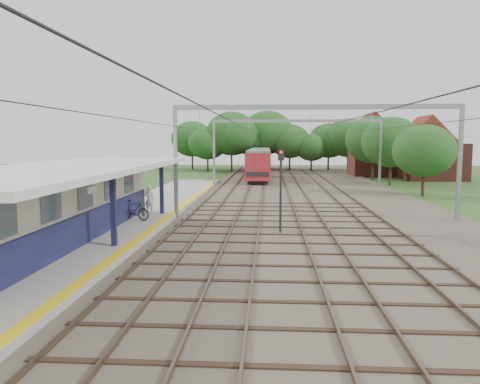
{
  "coord_description": "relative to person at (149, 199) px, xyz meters",
  "views": [
    {
      "loc": [
        0.77,
        -13.42,
        4.87
      ],
      "look_at": [
        -1.1,
        16.08,
        1.6
      ],
      "focal_mm": 35.0,
      "sensor_mm": 36.0,
      "label": 1
    }
  ],
  "objects": [
    {
      "name": "yellow_stripe",
      "position": [
        1.43,
        -1.0,
        -0.87
      ],
      "size": [
        0.45,
        52.0,
        0.01
      ],
      "primitive_type": "cube",
      "color": "yellow",
      "rests_on": "platform"
    },
    {
      "name": "ballast_bed",
      "position": [
        10.68,
        15.0,
        -1.18
      ],
      "size": [
        18.0,
        90.0,
        0.1
      ],
      "primitive_type": "cube",
      "color": "#473D33",
      "rests_on": "ground"
    },
    {
      "name": "house_near",
      "position": [
        27.68,
        31.0,
        1.76
      ],
      "size": [
        7.0,
        6.12,
        7.89
      ],
      "color": "brown",
      "rests_on": "ground"
    },
    {
      "name": "person",
      "position": [
        0.0,
        0.0,
        0.0
      ],
      "size": [
        0.71,
        0.53,
        1.75
      ],
      "primitive_type": "imported",
      "rotation": [
        0.0,
        0.0,
        2.95
      ],
      "color": "beige",
      "rests_on": "platform"
    },
    {
      "name": "tree_band",
      "position": [
        10.52,
        42.12,
        3.7
      ],
      "size": [
        31.72,
        30.88,
        8.82
      ],
      "color": "#382619",
      "rests_on": "ground"
    },
    {
      "name": "canopy",
      "position": [
        -1.09,
        -9.0,
        2.42
      ],
      "size": [
        6.4,
        20.0,
        3.44
      ],
      "color": "#12143B",
      "rests_on": "platform"
    },
    {
      "name": "house_far",
      "position": [
        22.68,
        37.0,
        2.01
      ],
      "size": [
        8.0,
        6.12,
        8.66
      ],
      "color": "brown",
      "rests_on": "ground"
    },
    {
      "name": "rail_tracks",
      "position": [
        8.18,
        15.0,
        -1.05
      ],
      "size": [
        11.8,
        88.0,
        0.15
      ],
      "color": "brown",
      "rests_on": "ballast_bed"
    },
    {
      "name": "train",
      "position": [
        6.18,
        38.48,
        0.83
      ],
      "size": [
        2.8,
        34.81,
        3.68
      ],
      "color": "black",
      "rests_on": "ballast_bed"
    },
    {
      "name": "catenary_system",
      "position": [
        10.07,
        10.28,
        4.29
      ],
      "size": [
        17.22,
        88.0,
        7.0
      ],
      "color": "gray",
      "rests_on": "ground"
    },
    {
      "name": "platform",
      "position": [
        -0.82,
        -1.0,
        -1.05
      ],
      "size": [
        5.0,
        52.0,
        0.35
      ],
      "primitive_type": "cube",
      "color": "gray",
      "rests_on": "ground"
    },
    {
      "name": "bicycle",
      "position": [
        -0.18,
        -2.62,
        -0.3
      ],
      "size": [
        2.0,
        1.18,
        1.16
      ],
      "primitive_type": "imported",
      "rotation": [
        0.0,
        0.0,
        1.22
      ],
      "color": "black",
      "rests_on": "platform"
    },
    {
      "name": "station_building",
      "position": [
        -2.2,
        -8.0,
        0.82
      ],
      "size": [
        3.41,
        18.0,
        3.4
      ],
      "color": "beige",
      "rests_on": "platform"
    },
    {
      "name": "ground",
      "position": [
        6.68,
        -15.0,
        -1.23
      ],
      "size": [
        160.0,
        160.0,
        0.0
      ],
      "primitive_type": "plane",
      "color": "#2D4C1E",
      "rests_on": "ground"
    },
    {
      "name": "signal_post",
      "position": [
        8.03,
        -4.44,
        1.56
      ],
      "size": [
        0.32,
        0.28,
        4.4
      ],
      "rotation": [
        0.0,
        0.0,
        -0.13
      ],
      "color": "black",
      "rests_on": "ground"
    }
  ]
}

